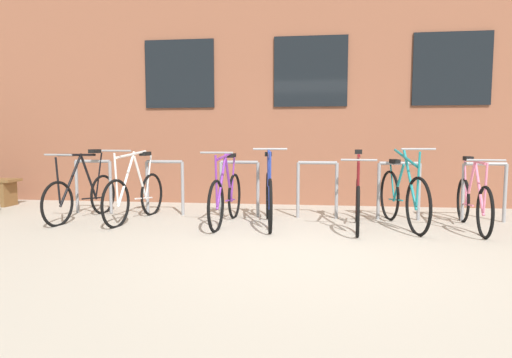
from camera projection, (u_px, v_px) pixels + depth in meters
name	position (u px, v px, depth m)	size (l,w,h in m)	color
ground_plane	(309.00, 249.00, 4.71)	(42.00, 42.00, 0.00)	#B2ADA0
storefront_building	(310.00, 63.00, 11.14)	(28.00, 7.26, 6.36)	brown
bike_rack	(278.00, 183.00, 6.59)	(6.63, 0.05, 0.87)	gray
bicycle_purple	(226.00, 197.00, 6.08)	(0.44, 1.71, 1.06)	black
bicycle_teal	(403.00, 197.00, 5.92)	(0.46, 1.78, 1.11)	black
bicycle_pink	(473.00, 201.00, 5.77)	(0.44, 1.73, 0.98)	black
bicycle_blue	(269.00, 197.00, 6.05)	(0.44, 1.74, 1.11)	black
bicycle_maroon	(358.00, 201.00, 5.81)	(0.44, 1.65, 1.07)	black
bicycle_black	(82.00, 194.00, 6.47)	(0.44, 1.70, 1.06)	black
bicycle_white	(135.00, 195.00, 6.35)	(0.44, 1.70, 1.08)	black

